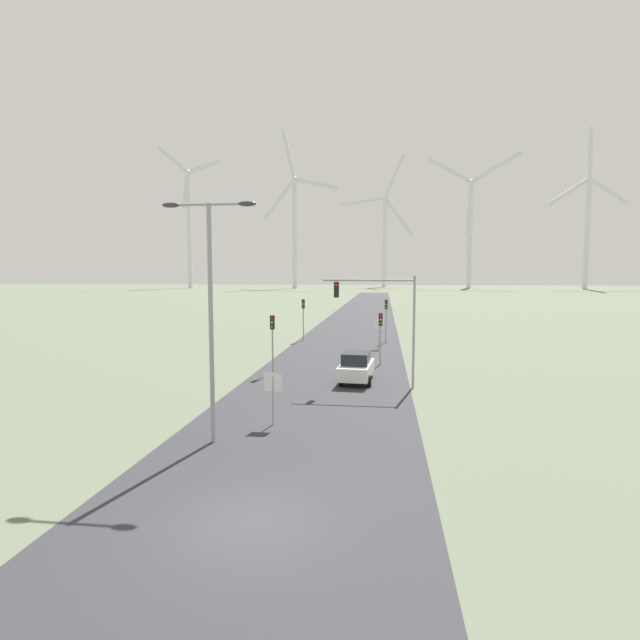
# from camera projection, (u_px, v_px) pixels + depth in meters

# --- Properties ---
(ground_plane) EXTENTS (600.00, 600.00, 0.00)m
(ground_plane) POSITION_uv_depth(u_px,v_px,m) (250.00, 522.00, 13.17)
(ground_plane) COLOR #5B6651
(road_surface) EXTENTS (10.00, 240.00, 0.01)m
(road_surface) POSITION_uv_depth(u_px,v_px,m) (355.00, 328.00, 60.58)
(road_surface) COLOR #2D2D33
(road_surface) RESTS_ON ground
(streetlamp) EXTENTS (3.65, 0.32, 9.21)m
(streetlamp) POSITION_uv_depth(u_px,v_px,m) (210.00, 291.00, 18.89)
(streetlamp) COLOR #93999E
(streetlamp) RESTS_ON ground
(stop_sign_near) EXTENTS (0.81, 0.07, 2.30)m
(stop_sign_near) POSITION_uv_depth(u_px,v_px,m) (273.00, 389.00, 21.49)
(stop_sign_near) COLOR #93999E
(stop_sign_near) RESTS_ON ground
(stop_sign_far) EXTENTS (0.81, 0.07, 2.53)m
(stop_sign_far) POSITION_uv_depth(u_px,v_px,m) (379.00, 329.00, 43.79)
(stop_sign_far) COLOR #93999E
(stop_sign_far) RESTS_ON ground
(traffic_light_post_near_left) EXTENTS (0.28, 0.34, 3.85)m
(traffic_light_post_near_left) POSITION_uv_depth(u_px,v_px,m) (272.00, 331.00, 32.51)
(traffic_light_post_near_left) COLOR #93999E
(traffic_light_post_near_left) RESTS_ON ground
(traffic_light_post_near_right) EXTENTS (0.28, 0.34, 3.75)m
(traffic_light_post_near_right) POSITION_uv_depth(u_px,v_px,m) (381.00, 327.00, 35.67)
(traffic_light_post_near_right) COLOR #93999E
(traffic_light_post_near_right) RESTS_ON ground
(traffic_light_post_mid_left) EXTENTS (0.28, 0.33, 4.08)m
(traffic_light_post_mid_left) POSITION_uv_depth(u_px,v_px,m) (303.00, 310.00, 48.83)
(traffic_light_post_mid_left) COLOR #93999E
(traffic_light_post_mid_left) RESTS_ON ground
(traffic_light_post_mid_right) EXTENTS (0.28, 0.33, 4.11)m
(traffic_light_post_mid_right) POSITION_uv_depth(u_px,v_px,m) (386.00, 311.00, 47.60)
(traffic_light_post_mid_right) COLOR #93999E
(traffic_light_post_mid_right) RESTS_ON ground
(traffic_light_mast_overhead) EXTENTS (5.30, 0.35, 6.43)m
(traffic_light_mast_overhead) POSITION_uv_depth(u_px,v_px,m) (382.00, 307.00, 28.55)
(traffic_light_mast_overhead) COLOR #93999E
(traffic_light_mast_overhead) RESTS_ON ground
(car_approaching) EXTENTS (2.12, 4.23, 1.83)m
(car_approaching) POSITION_uv_depth(u_px,v_px,m) (356.00, 367.00, 30.24)
(car_approaching) COLOR white
(car_approaching) RESTS_ON ground
(wind_turbine_far_left) EXTENTS (26.64, 14.51, 65.68)m
(wind_turbine_far_left) POSITION_uv_depth(u_px,v_px,m) (189.00, 220.00, 237.39)
(wind_turbine_far_left) COLOR silver
(wind_turbine_far_left) RESTS_ON ground
(wind_turbine_left) EXTENTS (37.47, 17.04, 73.26)m
(wind_turbine_left) POSITION_uv_depth(u_px,v_px,m) (295.00, 221.00, 229.69)
(wind_turbine_left) COLOR silver
(wind_turbine_left) RESTS_ON ground
(wind_turbine_center) EXTENTS (37.82, 4.09, 67.03)m
(wind_turbine_center) POSITION_uv_depth(u_px,v_px,m) (385.00, 231.00, 255.60)
(wind_turbine_center) COLOR silver
(wind_turbine_center) RESTS_ON ground
(wind_turbine_right) EXTENTS (41.08, 13.91, 63.31)m
(wind_turbine_right) POSITION_uv_depth(u_px,v_px,m) (470.00, 222.00, 235.43)
(wind_turbine_right) COLOR silver
(wind_turbine_right) RESTS_ON ground
(wind_turbine_far_right) EXTENTS (37.44, 10.43, 69.82)m
(wind_turbine_far_right) POSITION_uv_depth(u_px,v_px,m) (588.00, 221.00, 218.33)
(wind_turbine_far_right) COLOR silver
(wind_turbine_far_right) RESTS_ON ground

